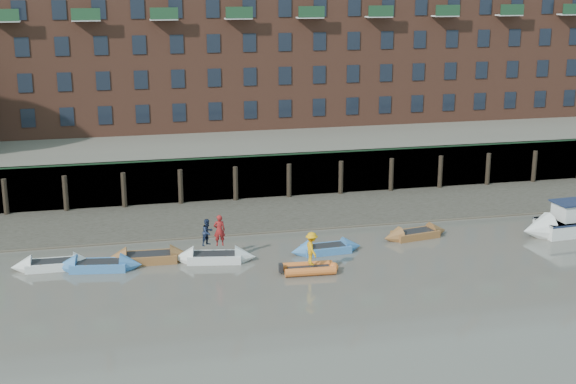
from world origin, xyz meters
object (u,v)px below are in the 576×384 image
object	(u,v)px
rowboat_4	(326,249)
person_rower_a	(219,230)
rib_tender	(311,268)
rowboat_2	(149,258)
person_rib_crew	(312,248)
person_rower_b	(208,232)
rowboat_3	(214,257)
rowboat_0	(53,265)
rowboat_6	(415,234)
rowboat_1	(99,266)
motor_launch	(563,224)

from	to	relation	value
rowboat_4	person_rower_a	bearing A→B (deg)	175.78
rowboat_4	rib_tender	bearing A→B (deg)	-123.72
rowboat_2	person_rib_crew	size ratio (longest dim) A/B	2.70
rowboat_2	person_rower_b	world-z (taller)	person_rower_b
person_rower_b	person_rib_crew	distance (m)	6.30
rowboat_4	person_rower_b	world-z (taller)	person_rower_b
rowboat_3	person_rower_b	size ratio (longest dim) A/B	3.15
rowboat_0	rowboat_6	distance (m)	22.06
rowboat_1	rowboat_2	world-z (taller)	rowboat_2
rowboat_6	rib_tender	xyz separation A→B (m)	(-7.95, -4.43, 0.00)
rowboat_1	person_rib_crew	bearing A→B (deg)	-6.60
rowboat_3	rib_tender	bearing A→B (deg)	-20.57
rowboat_4	rowboat_6	xyz separation A→B (m)	(6.24, 1.43, 0.00)
rowboat_0	person_rower_a	xyz separation A→B (m)	(9.41, -0.81, 1.62)
rowboat_0	rowboat_1	bearing A→B (deg)	-15.59
rowboat_0	rowboat_2	world-z (taller)	rowboat_2
rowboat_0	person_rower_b	bearing A→B (deg)	-3.26
rowboat_1	person_rib_crew	xyz separation A→B (m)	(11.56, -3.17, 1.19)
rowboat_0	rowboat_2	distance (m)	5.35
rib_tender	rowboat_6	bearing A→B (deg)	32.33
rowboat_0	motor_launch	xyz separation A→B (m)	(31.50, -0.88, 0.46)
person_rower_b	rowboat_2	bearing A→B (deg)	132.59
rowboat_1	motor_launch	distance (m)	28.96
rowboat_3	motor_launch	bearing A→B (deg)	9.92
rowboat_0	rowboat_2	xyz separation A→B (m)	(5.35, -0.09, 0.02)
rowboat_0	rowboat_1	size ratio (longest dim) A/B	0.93
rowboat_0	motor_launch	distance (m)	31.51
rowboat_3	person_rower_b	distance (m)	1.54
rowboat_2	person_rower_a	bearing A→B (deg)	-7.44
rowboat_2	rowboat_3	size ratio (longest dim) A/B	1.02
rowboat_6	person_rower_a	xyz separation A→B (m)	(-12.64, -1.41, 1.62)
rowboat_2	person_rower_b	size ratio (longest dim) A/B	3.20
rowboat_4	motor_launch	size ratio (longest dim) A/B	0.66
person_rower_a	person_rower_b	size ratio (longest dim) A/B	1.17
rib_tender	rowboat_2	bearing A→B (deg)	160.04
rowboat_2	rowboat_4	size ratio (longest dim) A/B	1.12
rowboat_1	person_rower_a	xyz separation A→B (m)	(6.87, -0.06, 1.61)
rowboat_0	person_rower_a	bearing A→B (deg)	-4.12
rowboat_1	person_rower_a	world-z (taller)	person_rower_a
rib_tender	person_rib_crew	size ratio (longest dim) A/B	1.69
rowboat_3	person_rower_b	xyz separation A→B (m)	(-0.33, 0.24, 1.48)
rowboat_3	rowboat_4	xyz separation A→B (m)	(6.73, 0.04, -0.02)
rowboat_6	rib_tender	size ratio (longest dim) A/B	1.48
rowboat_1	rowboat_3	xyz separation A→B (m)	(6.54, -0.12, -0.00)
rowboat_4	motor_launch	world-z (taller)	motor_launch
rib_tender	person_rib_crew	distance (m)	1.21
rowboat_0	motor_launch	size ratio (longest dim) A/B	0.68
rowboat_3	person_rib_crew	distance (m)	6.00
rowboat_6	rowboat_0	bearing A→B (deg)	170.99
rowboat_2	rib_tender	xyz separation A→B (m)	(8.75, -3.74, -0.02)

